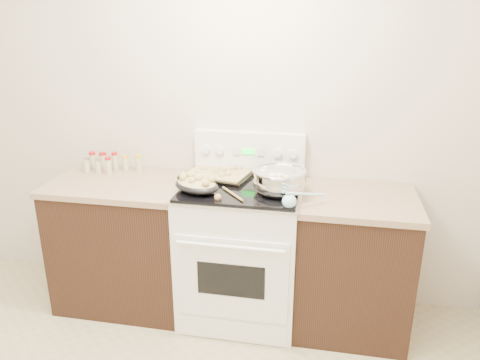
# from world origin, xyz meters

# --- Properties ---
(room_shell) EXTENTS (4.10, 3.60, 2.75)m
(room_shell) POSITION_xyz_m (0.00, 0.00, 1.70)
(room_shell) COLOR beige
(room_shell) RESTS_ON ground
(counter_left) EXTENTS (0.93, 0.67, 0.92)m
(counter_left) POSITION_xyz_m (-0.48, 1.43, 0.46)
(counter_left) COLOR black
(counter_left) RESTS_ON ground
(counter_right) EXTENTS (0.73, 0.67, 0.92)m
(counter_right) POSITION_xyz_m (1.08, 1.43, 0.46)
(counter_right) COLOR black
(counter_right) RESTS_ON ground
(kitchen_range) EXTENTS (0.78, 0.73, 1.22)m
(kitchen_range) POSITION_xyz_m (0.35, 1.42, 0.49)
(kitchen_range) COLOR white
(kitchen_range) RESTS_ON ground
(mixing_bowl) EXTENTS (0.33, 0.33, 0.19)m
(mixing_bowl) POSITION_xyz_m (0.60, 1.35, 1.02)
(mixing_bowl) COLOR silver
(mixing_bowl) RESTS_ON kitchen_range
(roasting_pan) EXTENTS (0.36, 0.31, 0.11)m
(roasting_pan) POSITION_xyz_m (0.10, 1.26, 0.99)
(roasting_pan) COLOR black
(roasting_pan) RESTS_ON kitchen_range
(baking_sheet) EXTENTS (0.50, 0.39, 0.06)m
(baking_sheet) POSITION_xyz_m (0.16, 1.56, 0.96)
(baking_sheet) COLOR black
(baking_sheet) RESTS_ON kitchen_range
(wooden_spoon) EXTENTS (0.18, 0.20, 0.04)m
(wooden_spoon) POSITION_xyz_m (0.28, 1.20, 0.95)
(wooden_spoon) COLOR #A5814B
(wooden_spoon) RESTS_ON kitchen_range
(blue_ladle) EXTENTS (0.24, 0.19, 0.10)m
(blue_ladle) POSITION_xyz_m (0.69, 1.15, 0.98)
(blue_ladle) COLOR #9ED5EC
(blue_ladle) RESTS_ON kitchen_range
(spice_jars) EXTENTS (0.40, 0.15, 0.13)m
(spice_jars) POSITION_xyz_m (-0.65, 1.60, 0.98)
(spice_jars) COLOR #BFB28C
(spice_jars) RESTS_ON counter_left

